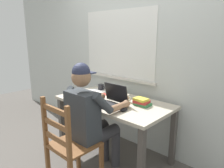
{
  "coord_description": "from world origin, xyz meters",
  "views": [
    {
      "loc": [
        1.63,
        -1.79,
        1.51
      ],
      "look_at": [
        0.03,
        -0.05,
        0.95
      ],
      "focal_mm": 33.67,
      "sensor_mm": 36.0,
      "label": 1
    }
  ],
  "objects_px": {
    "wooden_chair": "(69,145)",
    "landscape_photo_print": "(103,94)",
    "desk": "(113,108)",
    "laptop": "(111,100)",
    "computer_mouse": "(124,109)",
    "book_stack_side": "(142,102)",
    "book_stack_main": "(120,94)",
    "seated_person": "(91,116)",
    "coffee_mug_dark": "(101,87)",
    "coffee_mug_white": "(126,98)"
  },
  "relations": [
    {
      "from": "laptop",
      "to": "computer_mouse",
      "type": "relative_size",
      "value": 3.3
    },
    {
      "from": "desk",
      "to": "coffee_mug_white",
      "type": "xyz_separation_m",
      "value": [
        0.14,
        0.07,
        0.14
      ]
    },
    {
      "from": "landscape_photo_print",
      "to": "wooden_chair",
      "type": "bearing_deg",
      "value": -54.04
    },
    {
      "from": "book_stack_side",
      "to": "desk",
      "type": "bearing_deg",
      "value": -166.11
    },
    {
      "from": "computer_mouse",
      "to": "laptop",
      "type": "bearing_deg",
      "value": 167.28
    },
    {
      "from": "coffee_mug_white",
      "to": "coffee_mug_dark",
      "type": "height_order",
      "value": "same"
    },
    {
      "from": "laptop",
      "to": "landscape_photo_print",
      "type": "distance_m",
      "value": 0.45
    },
    {
      "from": "computer_mouse",
      "to": "book_stack_side",
      "type": "bearing_deg",
      "value": 82.88
    },
    {
      "from": "laptop",
      "to": "coffee_mug_white",
      "type": "relative_size",
      "value": 2.81
    },
    {
      "from": "seated_person",
      "to": "book_stack_main",
      "type": "height_order",
      "value": "seated_person"
    },
    {
      "from": "wooden_chair",
      "to": "book_stack_main",
      "type": "height_order",
      "value": "wooden_chair"
    },
    {
      "from": "wooden_chair",
      "to": "laptop",
      "type": "bearing_deg",
      "value": 89.61
    },
    {
      "from": "book_stack_side",
      "to": "coffee_mug_white",
      "type": "bearing_deg",
      "value": -174.82
    },
    {
      "from": "desk",
      "to": "laptop",
      "type": "bearing_deg",
      "value": -56.3
    },
    {
      "from": "desk",
      "to": "seated_person",
      "type": "height_order",
      "value": "seated_person"
    },
    {
      "from": "coffee_mug_white",
      "to": "book_stack_main",
      "type": "relative_size",
      "value": 0.59
    },
    {
      "from": "book_stack_side",
      "to": "computer_mouse",
      "type": "bearing_deg",
      "value": -97.12
    },
    {
      "from": "wooden_chair",
      "to": "coffee_mug_white",
      "type": "xyz_separation_m",
      "value": [
        0.06,
        0.79,
        0.31
      ]
    },
    {
      "from": "book_stack_main",
      "to": "landscape_photo_print",
      "type": "xyz_separation_m",
      "value": [
        -0.23,
        -0.06,
        -0.03
      ]
    },
    {
      "from": "seated_person",
      "to": "coffee_mug_dark",
      "type": "relative_size",
      "value": 10.66
    },
    {
      "from": "landscape_photo_print",
      "to": "seated_person",
      "type": "bearing_deg",
      "value": -44.31
    },
    {
      "from": "seated_person",
      "to": "landscape_photo_print",
      "type": "relative_size",
      "value": 9.62
    },
    {
      "from": "wooden_chair",
      "to": "computer_mouse",
      "type": "height_order",
      "value": "wooden_chair"
    },
    {
      "from": "wooden_chair",
      "to": "landscape_photo_print",
      "type": "xyz_separation_m",
      "value": [
        -0.37,
        0.84,
        0.26
      ]
    },
    {
      "from": "computer_mouse",
      "to": "coffee_mug_dark",
      "type": "xyz_separation_m",
      "value": [
        -0.77,
        0.42,
        0.03
      ]
    },
    {
      "from": "coffee_mug_dark",
      "to": "book_stack_side",
      "type": "relative_size",
      "value": 0.63
    },
    {
      "from": "computer_mouse",
      "to": "book_stack_side",
      "type": "xyz_separation_m",
      "value": [
        0.03,
        0.27,
        0.02
      ]
    },
    {
      "from": "wooden_chair",
      "to": "laptop",
      "type": "height_order",
      "value": "laptop"
    },
    {
      "from": "coffee_mug_dark",
      "to": "landscape_photo_print",
      "type": "xyz_separation_m",
      "value": [
        0.16,
        -0.12,
        -0.04
      ]
    },
    {
      "from": "laptop",
      "to": "coffee_mug_dark",
      "type": "distance_m",
      "value": 0.65
    },
    {
      "from": "wooden_chair",
      "to": "landscape_photo_print",
      "type": "relative_size",
      "value": 7.28
    },
    {
      "from": "book_stack_main",
      "to": "landscape_photo_print",
      "type": "bearing_deg",
      "value": -164.73
    },
    {
      "from": "coffee_mug_white",
      "to": "book_stack_main",
      "type": "height_order",
      "value": "coffee_mug_white"
    },
    {
      "from": "coffee_mug_white",
      "to": "seated_person",
      "type": "bearing_deg",
      "value": -96.24
    },
    {
      "from": "book_stack_main",
      "to": "landscape_photo_print",
      "type": "distance_m",
      "value": 0.24
    },
    {
      "from": "book_stack_side",
      "to": "landscape_photo_print",
      "type": "bearing_deg",
      "value": 177.35
    },
    {
      "from": "desk",
      "to": "book_stack_main",
      "type": "bearing_deg",
      "value": 106.41
    },
    {
      "from": "seated_person",
      "to": "coffee_mug_dark",
      "type": "distance_m",
      "value": 0.87
    },
    {
      "from": "computer_mouse",
      "to": "coffee_mug_white",
      "type": "relative_size",
      "value": 0.85
    },
    {
      "from": "coffee_mug_white",
      "to": "landscape_photo_print",
      "type": "distance_m",
      "value": 0.43
    },
    {
      "from": "coffee_mug_dark",
      "to": "book_stack_side",
      "type": "height_order",
      "value": "same"
    },
    {
      "from": "wooden_chair",
      "to": "book_stack_side",
      "type": "xyz_separation_m",
      "value": [
        0.27,
        0.81,
        0.3
      ]
    },
    {
      "from": "desk",
      "to": "book_stack_side",
      "type": "bearing_deg",
      "value": 13.89
    },
    {
      "from": "desk",
      "to": "landscape_photo_print",
      "type": "xyz_separation_m",
      "value": [
        -0.29,
        0.12,
        0.1
      ]
    },
    {
      "from": "desk",
      "to": "landscape_photo_print",
      "type": "bearing_deg",
      "value": 157.77
    },
    {
      "from": "seated_person",
      "to": "wooden_chair",
      "type": "relative_size",
      "value": 1.32
    },
    {
      "from": "coffee_mug_white",
      "to": "coffee_mug_dark",
      "type": "bearing_deg",
      "value": 164.07
    },
    {
      "from": "seated_person",
      "to": "computer_mouse",
      "type": "xyz_separation_m",
      "value": [
        0.23,
        0.26,
        0.06
      ]
    },
    {
      "from": "desk",
      "to": "computer_mouse",
      "type": "bearing_deg",
      "value": -30.2
    },
    {
      "from": "laptop",
      "to": "coffee_mug_white",
      "type": "height_order",
      "value": "laptop"
    }
  ]
}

